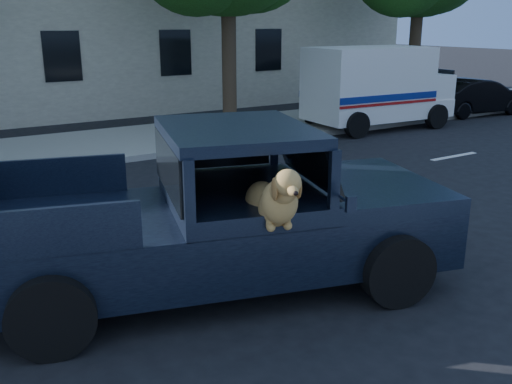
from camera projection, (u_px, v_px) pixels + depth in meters
ground at (261, 279)px, 7.61m from camera, size 120.00×120.00×0.00m
far_sidewalk at (73, 148)px, 15.04m from camera, size 60.00×4.00×0.15m
lane_stripes at (253, 193)px, 11.38m from camera, size 21.60×0.14×0.01m
pickup_truck at (209, 235)px, 7.19m from camera, size 6.20×3.78×2.08m
mail_truck at (376, 93)px, 18.02m from camera, size 4.74×2.59×2.53m
parked_sedan at (477, 97)px, 20.68m from camera, size 1.85×4.13×1.31m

